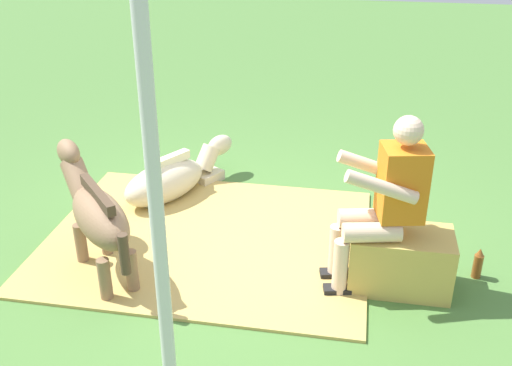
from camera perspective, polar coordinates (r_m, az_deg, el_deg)
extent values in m
plane|color=#4C7A38|center=(4.98, -1.74, -5.95)|extent=(24.00, 24.00, 0.00)
cube|color=tan|center=(5.06, -4.59, -5.27)|extent=(2.64, 2.11, 0.02)
cube|color=tan|center=(4.52, 13.46, -7.10)|extent=(0.72, 0.42, 0.44)
cylinder|color=beige|center=(4.24, 10.90, -4.61)|extent=(0.42, 0.22, 0.14)
cylinder|color=beige|center=(4.35, 7.98, -7.98)|extent=(0.11, 0.11, 0.44)
cube|color=black|center=(4.47, 7.82, -10.02)|extent=(0.24, 0.14, 0.06)
cylinder|color=beige|center=(4.40, 10.38, -3.27)|extent=(0.42, 0.22, 0.14)
cylinder|color=beige|center=(4.52, 7.59, -6.55)|extent=(0.11, 0.11, 0.44)
cube|color=black|center=(4.63, 7.44, -8.55)|extent=(0.24, 0.14, 0.06)
cube|color=orange|center=(4.21, 13.67, 0.03)|extent=(0.35, 0.34, 0.52)
cylinder|color=beige|center=(4.01, 11.81, -0.38)|extent=(0.51, 0.19, 0.26)
cylinder|color=beige|center=(4.29, 10.90, 1.55)|extent=(0.51, 0.19, 0.26)
sphere|color=beige|center=(4.06, 14.23, 4.84)|extent=(0.20, 0.20, 0.20)
ellipsoid|color=#8C6B4C|center=(4.49, -14.51, -3.19)|extent=(0.80, 0.84, 0.34)
cylinder|color=#8C6B4C|center=(4.87, -16.22, -5.55)|extent=(0.09, 0.09, 0.34)
cylinder|color=#8C6B4C|center=(4.91, -13.99, -4.96)|extent=(0.09, 0.09, 0.34)
cylinder|color=#8C6B4C|center=(4.41, -14.09, -8.91)|extent=(0.09, 0.09, 0.34)
cylinder|color=#8C6B4C|center=(4.46, -11.65, -8.21)|extent=(0.09, 0.09, 0.34)
cylinder|color=#8C6B4C|center=(4.88, -16.49, 0.35)|extent=(0.38, 0.39, 0.33)
ellipsoid|color=#8C6B4C|center=(4.97, -17.31, 2.78)|extent=(0.33, 0.35, 0.20)
cube|color=#4D3A2A|center=(4.40, -14.78, -1.03)|extent=(0.44, 0.49, 0.08)
cylinder|color=#4D3A2A|center=(4.12, -12.36, -6.58)|extent=(0.07, 0.07, 0.30)
ellipsoid|color=beige|center=(5.66, -8.65, 0.07)|extent=(0.80, 0.96, 0.36)
cube|color=beige|center=(6.04, -4.69, 0.67)|extent=(0.35, 0.36, 0.10)
cylinder|color=beige|center=(5.97, -4.62, 2.38)|extent=(0.30, 0.34, 0.30)
ellipsoid|color=beige|center=(6.05, -3.43, 3.59)|extent=(0.29, 0.34, 0.20)
cube|color=#F2EDC5|center=(5.62, -8.17, 2.17)|extent=(0.30, 0.42, 0.08)
cylinder|color=brown|center=(4.85, 20.21, -7.40)|extent=(0.07, 0.07, 0.19)
cone|color=brown|center=(4.79, 20.44, -6.15)|extent=(0.06, 0.06, 0.06)
cylinder|color=silver|center=(2.50, -8.83, -9.32)|extent=(0.06, 0.06, 2.44)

